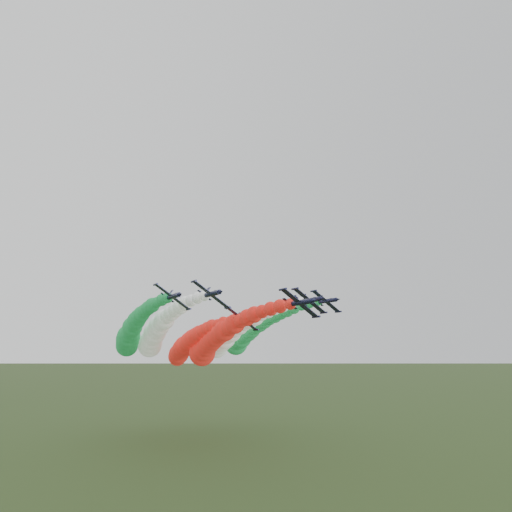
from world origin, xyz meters
The scene contains 7 objects.
ground centered at (0.00, 0.00, 0.00)m, with size 3000.00×3000.00×0.00m, color #3A4D22.
jet_lead centered at (1.59, 34.92, 28.28)m, with size 15.43×74.09×15.91m.
jet_inner_left centered at (-10.94, 47.30, 30.51)m, with size 15.06×73.71×15.53m.
jet_inner_right centered at (10.80, 44.70, 30.20)m, with size 15.00×73.66×15.48m.
jet_outer_left centered at (-15.84, 56.09, 30.52)m, with size 14.96×73.62×15.44m.
jet_outer_right centered at (23.50, 57.10, 31.27)m, with size 15.56×74.22×16.04m.
jet_trail centered at (3.20, 60.39, 27.23)m, with size 14.67×73.32×15.14m.
Camera 1 is at (-54.18, -91.00, 25.75)m, focal length 35.00 mm.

